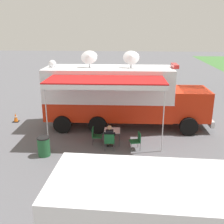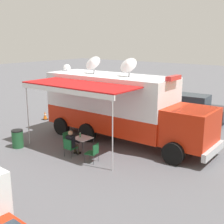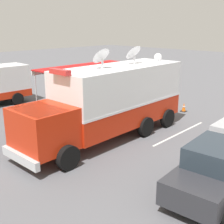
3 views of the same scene
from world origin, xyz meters
The scene contains 13 objects.
ground_plane centered at (0.00, 0.00, 0.00)m, with size 100.00×100.00×0.00m, color #5B5B60.
lot_stripe centered at (-2.27, -2.14, 0.00)m, with size 0.12×4.80×0.01m, color silver.
command_truck centered at (0.02, 0.75, 1.95)m, with size 5.01×9.54×4.53m.
folding_table centered at (2.57, 0.38, 0.67)m, with size 0.82×0.82×0.73m.
water_bottle centered at (2.53, 0.20, 0.83)m, with size 0.07×0.07×0.22m.
folding_chair_at_table centered at (3.37, 0.31, 0.51)m, with size 0.49×0.49×0.87m.
folding_chair_beside_table centered at (2.69, -0.47, 0.51)m, with size 0.49×0.49×0.87m.
folding_chair_spare_by_truck centered at (3.16, 1.61, 0.51)m, with size 0.57×0.57×0.87m.
seated_responder centered at (3.18, 0.30, 0.65)m, with size 0.67×0.56×1.25m.
trash_bin centered at (4.11, -2.67, 0.46)m, with size 0.57×0.57×0.91m.
traffic_cone centered at (-0.25, -5.86, 0.28)m, with size 0.36×0.36×0.58m.
car_behind_truck centered at (-6.19, 2.18, 0.88)m, with size 2.29×4.34×1.76m.
car_far_corner centered at (-6.32, -2.35, 0.88)m, with size 4.28×2.18×1.76m.
Camera 2 is at (12.41, 9.99, 5.36)m, focal length 48.09 mm.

